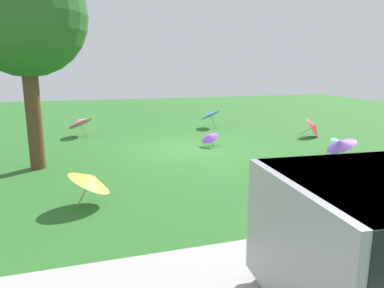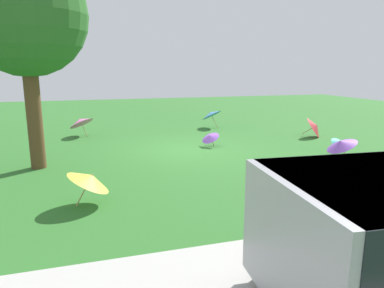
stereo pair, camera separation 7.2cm
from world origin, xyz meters
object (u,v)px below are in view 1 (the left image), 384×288
at_px(parasol_purple_0, 210,137).
at_px(parasol_yellow_0, 91,179).
at_px(parasol_blue_0, 210,114).
at_px(parasol_red_0, 314,126).
at_px(shade_tree, 24,16).
at_px(parasol_pink_0, 79,121).
at_px(parasol_teal_0, 340,143).
at_px(parasol_purple_1, 341,143).

xyz_separation_m(parasol_purple_0, parasol_yellow_0, (3.91, 4.22, 0.19)).
distance_m(parasol_blue_0, parasol_yellow_0, 9.43).
distance_m(parasol_red_0, parasol_yellow_0, 9.51).
xyz_separation_m(parasol_red_0, parasol_blue_0, (3.05, -3.20, 0.21)).
xyz_separation_m(shade_tree, parasol_pink_0, (-1.04, -4.29, -3.22)).
relative_size(parasol_red_0, parasol_blue_0, 0.85).
relative_size(shade_tree, parasol_purple_0, 6.84).
xyz_separation_m(shade_tree, parasol_teal_0, (-8.69, 0.97, -3.47)).
bearing_deg(parasol_red_0, parasol_purple_1, 63.97).
height_order(parasol_purple_0, parasol_purple_1, parasol_purple_1).
height_order(parasol_teal_0, parasol_pink_0, parasol_pink_0).
distance_m(parasol_purple_0, parasol_red_0, 4.40).
bearing_deg(parasol_purple_0, parasol_pink_0, -37.35).
bearing_deg(parasol_teal_0, parasol_purple_1, 50.16).
relative_size(parasol_teal_0, parasol_yellow_0, 0.83).
bearing_deg(parasol_purple_1, parasol_blue_0, -78.77).
xyz_separation_m(parasol_blue_0, parasol_yellow_0, (5.24, 7.84, -0.09)).
bearing_deg(parasol_purple_0, parasol_yellow_0, 47.20).
relative_size(shade_tree, parasol_blue_0, 4.26).
xyz_separation_m(parasol_teal_0, parasol_purple_0, (3.50, -2.10, 0.00)).
height_order(shade_tree, parasol_pink_0, shade_tree).
bearing_deg(parasol_yellow_0, parasol_purple_1, -170.28).
relative_size(parasol_teal_0, parasol_red_0, 0.66).
height_order(parasol_teal_0, parasol_blue_0, parasol_blue_0).
bearing_deg(parasol_pink_0, parasol_purple_1, 137.41).
bearing_deg(parasol_pink_0, parasol_yellow_0, 91.85).
relative_size(parasol_purple_0, parasol_purple_1, 0.83).
bearing_deg(parasol_pink_0, parasol_blue_0, -175.25).
height_order(parasol_blue_0, parasol_yellow_0, parasol_blue_0).
xyz_separation_m(parasol_teal_0, parasol_purple_1, (0.83, 1.00, 0.24)).
xyz_separation_m(parasol_purple_1, parasol_red_0, (-1.72, -3.52, -0.16)).
relative_size(parasol_purple_0, parasol_pink_0, 0.60).
distance_m(parasol_purple_0, parasol_yellow_0, 5.76).
bearing_deg(parasol_blue_0, shade_tree, 36.06).
relative_size(shade_tree, parasol_purple_1, 5.70).
bearing_deg(parasol_blue_0, parasol_pink_0, 4.75).
distance_m(parasol_red_0, parasol_blue_0, 4.43).
height_order(parasol_teal_0, parasol_red_0, parasol_red_0).
height_order(parasol_pink_0, parasol_blue_0, parasol_blue_0).
relative_size(parasol_purple_1, parasol_yellow_0, 1.10).
height_order(parasol_purple_0, parasol_red_0, parasol_red_0).
height_order(shade_tree, parasol_yellow_0, shade_tree).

